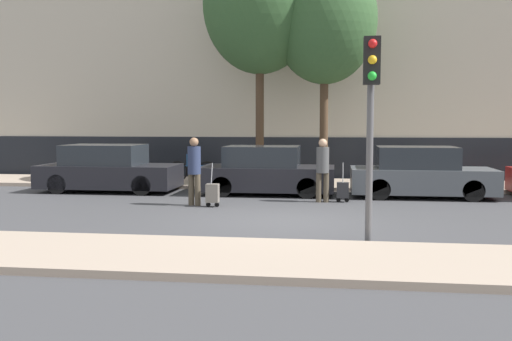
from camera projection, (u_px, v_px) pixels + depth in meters
ground_plane at (282, 221)px, 12.53m from camera, size 80.00×80.00×0.00m
sidewalk_near at (260, 258)px, 8.82m from camera, size 28.00×2.50×0.12m
sidewalk_far at (300, 184)px, 19.43m from camera, size 28.00×3.00×0.12m
building_facade at (307, 59)px, 22.78m from camera, size 28.00×3.23×9.39m
parked_car_0 at (108, 170)px, 17.80m from camera, size 4.25×1.87×1.47m
parked_car_1 at (266, 172)px, 17.12m from camera, size 3.97×1.90×1.45m
parked_car_2 at (420, 174)px, 16.41m from camera, size 4.03×1.77×1.46m
pedestrian_left at (194, 167)px, 14.75m from camera, size 0.34×0.34×1.77m
trolley_left at (212, 193)px, 14.55m from camera, size 0.34×0.29×1.13m
pedestrian_right at (323, 166)px, 15.37m from camera, size 0.35×0.34×1.72m
trolley_right at (343, 190)px, 15.42m from camera, size 0.34×0.29×1.08m
traffic_light at (371, 98)px, 9.74m from camera, size 0.28×0.47×3.60m
parked_bicycle at (192, 171)px, 19.51m from camera, size 1.77×0.06×0.96m
bare_tree_near_crossing at (325, 21)px, 18.86m from camera, size 3.45×3.45×7.52m
bare_tree_down_street at (260, 4)px, 19.07m from camera, size 3.82×3.82×8.34m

